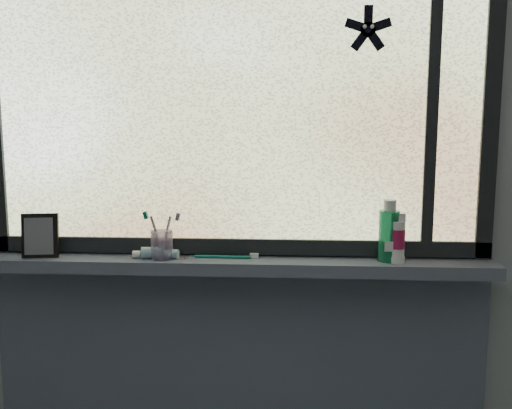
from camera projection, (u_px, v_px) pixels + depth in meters
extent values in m
cube|color=#9EA3A8|center=(237.00, 183.00, 1.83)|extent=(3.00, 0.01, 2.50)
cube|color=slate|center=(235.00, 265.00, 1.79)|extent=(1.62, 0.14, 0.04)
cube|color=slate|center=(237.00, 407.00, 1.93)|extent=(1.62, 0.02, 0.98)
cube|color=silver|center=(236.00, 95.00, 1.77)|extent=(1.50, 0.01, 1.00)
cube|color=black|center=(236.00, 246.00, 1.83)|extent=(1.60, 0.03, 0.05)
cube|color=black|center=(491.00, 94.00, 1.72)|extent=(0.05, 0.03, 1.10)
cube|color=black|center=(432.00, 94.00, 1.73)|extent=(0.03, 0.03, 1.00)
cube|color=black|center=(40.00, 235.00, 1.80)|extent=(0.12, 0.07, 0.14)
cylinder|color=#AA94C4|center=(162.00, 245.00, 1.78)|extent=(0.07, 0.07, 0.09)
cylinder|color=#1B8F59|center=(389.00, 231.00, 1.75)|extent=(0.07, 0.07, 0.16)
cylinder|color=silver|center=(398.00, 237.00, 1.73)|extent=(0.05, 0.05, 0.11)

